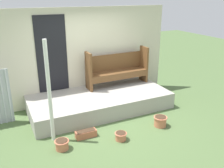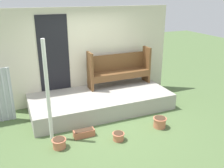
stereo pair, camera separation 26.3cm
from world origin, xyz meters
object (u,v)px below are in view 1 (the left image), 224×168
object	(u,v)px
flower_pot_middle	(121,136)
planter_box_rect	(86,134)
flower_pot_right	(160,121)
bench	(117,68)
support_post	(49,93)
flower_pot_left	(62,144)

from	to	relation	value
flower_pot_middle	planter_box_rect	bearing A→B (deg)	146.04
flower_pot_right	bench	bearing A→B (deg)	94.63
support_post	flower_pot_right	distance (m)	2.61
flower_pot_right	flower_pot_left	bearing A→B (deg)	177.77
flower_pot_left	planter_box_rect	size ratio (longest dim) A/B	0.65
bench	flower_pot_right	xyz separation A→B (m)	(0.16, -1.94, -0.80)
flower_pot_left	flower_pot_right	xyz separation A→B (m)	(2.31, -0.09, 0.02)
bench	planter_box_rect	size ratio (longest dim) A/B	4.01
bench	planter_box_rect	world-z (taller)	bench
flower_pot_right	planter_box_rect	distance (m)	1.75
flower_pot_middle	planter_box_rect	size ratio (longest dim) A/B	0.58
bench	flower_pot_left	xyz separation A→B (m)	(-2.15, -1.85, -0.82)
flower_pot_right	planter_box_rect	world-z (taller)	flower_pot_right
support_post	planter_box_rect	xyz separation A→B (m)	(0.66, -0.20, -0.99)
flower_pot_middle	flower_pot_left	bearing A→B (deg)	170.07
bench	flower_pot_left	distance (m)	2.95
bench	flower_pot_right	size ratio (longest dim) A/B	5.70
flower_pot_left	flower_pot_right	size ratio (longest dim) A/B	0.93
support_post	planter_box_rect	bearing A→B (deg)	-17.32
bench	flower_pot_left	bearing A→B (deg)	-139.97
flower_pot_right	support_post	bearing A→B (deg)	168.04
bench	flower_pot_right	bearing A→B (deg)	-85.99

